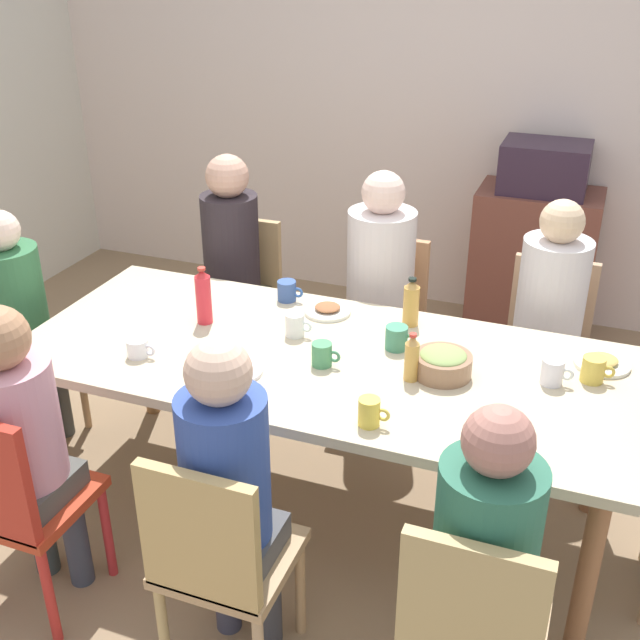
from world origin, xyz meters
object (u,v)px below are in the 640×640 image
at_px(person_3, 19,433).
at_px(person_1, 485,554).
at_px(person_5, 231,256).
at_px(plate_2, 602,362).
at_px(cup_4, 287,291).
at_px(person_2, 17,311).
at_px(bowl_0, 443,363).
at_px(chair_0, 218,557).
at_px(cup_5, 553,372).
at_px(person_0, 228,484).
at_px(bottle_2, 203,297).
at_px(cup_3, 322,354).
at_px(microwave, 545,167).
at_px(person_6, 380,277).
at_px(bottle_0, 411,303).
at_px(cup_0, 370,412).
at_px(side_cabinet, 532,264).
at_px(chair_5, 241,294).
at_px(dining_table, 320,370).
at_px(chair_7, 545,344).
at_px(bottle_1, 412,358).
at_px(plate_1, 328,310).
at_px(cup_6, 594,369).
at_px(plate_0, 232,368).
at_px(chair_2, 8,344).
at_px(cup_7, 138,348).
at_px(chair_1, 472,630).
at_px(cup_2, 397,338).
at_px(cup_1, 295,325).
at_px(chair_3, 12,498).
at_px(chair_6, 383,317).
at_px(person_7, 549,309).

bearing_deg(person_3, person_1, 0.04).
relative_size(person_5, plate_2, 6.11).
bearing_deg(person_3, cup_4, 68.51).
bearing_deg(person_2, bowl_0, 0.46).
xyz_separation_m(chair_0, cup_5, (0.87, 0.99, 0.30)).
distance_m(person_0, bowl_0, 0.95).
bearing_deg(bottle_2, cup_3, -15.52).
height_order(cup_5, microwave, microwave).
distance_m(person_5, person_6, 0.79).
bearing_deg(person_5, bottle_0, -22.10).
bearing_deg(cup_0, side_cabinet, 83.59).
height_order(chair_5, bowl_0, chair_5).
bearing_deg(dining_table, chair_7, 48.46).
height_order(chair_5, bottle_2, bottle_2).
distance_m(person_1, person_3, 1.58).
bearing_deg(bottle_2, cup_5, 0.27).
distance_m(cup_5, bottle_1, 0.51).
bearing_deg(plate_1, person_3, -120.82).
distance_m(chair_5, cup_4, 0.74).
bearing_deg(cup_6, cup_0, -140.48).
bearing_deg(cup_6, plate_0, -162.14).
relative_size(person_0, person_1, 1.03).
bearing_deg(chair_2, plate_0, -10.44).
distance_m(bottle_2, side_cabinet, 2.28).
bearing_deg(cup_7, cup_5, 13.26).
height_order(chair_0, plate_2, chair_0).
bearing_deg(bowl_0, cup_7, -166.22).
bearing_deg(chair_2, person_6, 27.16).
bearing_deg(chair_1, cup_2, 116.66).
distance_m(cup_1, cup_4, 0.34).
bearing_deg(dining_table, plate_0, -137.36).
relative_size(chair_3, person_3, 0.75).
xyz_separation_m(chair_0, chair_1, (0.79, 0.00, 0.00)).
xyz_separation_m(person_0, bottle_1, (0.38, 0.74, 0.13)).
bearing_deg(chair_6, chair_1, -66.11).
bearing_deg(person_7, cup_6, -71.30).
distance_m(dining_table, chair_1, 1.20).
bearing_deg(side_cabinet, person_6, -116.16).
bearing_deg(chair_6, person_7, -6.52).
bearing_deg(cup_0, person_0, -128.63).
relative_size(cup_1, bottle_0, 0.53).
bearing_deg(side_cabinet, bowl_0, -93.34).
xyz_separation_m(person_6, cup_4, (-0.31, -0.39, 0.04)).
height_order(plate_1, cup_1, cup_1).
relative_size(chair_3, person_5, 0.70).
height_order(chair_7, cup_3, chair_7).
bearing_deg(bowl_0, chair_6, 118.70).
distance_m(cup_0, cup_5, 0.73).
relative_size(chair_0, bowl_0, 4.17).
xyz_separation_m(chair_0, cup_0, (0.33, 0.50, 0.30)).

